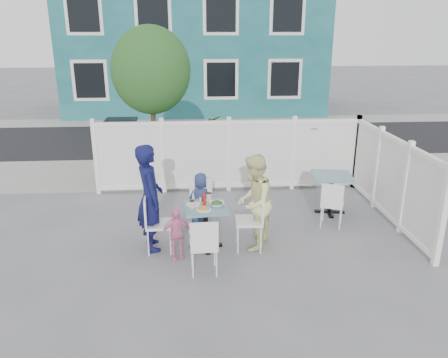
{
  "coord_description": "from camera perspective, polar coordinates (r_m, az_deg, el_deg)",
  "views": [
    {
      "loc": [
        -0.68,
        -6.91,
        3.42
      ],
      "look_at": [
        -0.17,
        0.05,
        1.06
      ],
      "focal_mm": 35.0,
      "sensor_mm": 36.0,
      "label": 1
    }
  ],
  "objects": [
    {
      "name": "boy",
      "position": [
        8.02,
        -3.02,
        -2.69
      ],
      "size": [
        0.51,
        0.34,
        1.01
      ],
      "primitive_type": "imported",
      "rotation": [
        0.0,
        0.0,
        3.19
      ],
      "color": "navy",
      "rests_on": "ground"
    },
    {
      "name": "street",
      "position": [
        14.82,
        -1.41,
        5.32
      ],
      "size": [
        24.0,
        5.0,
        0.01
      ],
      "primitive_type": "cube",
      "color": "black",
      "rests_on": "ground"
    },
    {
      "name": "coffee_cup_a",
      "position": [
        7.01,
        -4.17,
        -3.36
      ],
      "size": [
        0.08,
        0.08,
        0.12
      ],
      "primitive_type": "cylinder",
      "color": "beige",
      "rests_on": "main_table"
    },
    {
      "name": "plate_side",
      "position": [
        7.16,
        -4.05,
        -3.32
      ],
      "size": [
        0.23,
        0.23,
        0.02
      ],
      "primitive_type": "cylinder",
      "color": "white",
      "rests_on": "main_table"
    },
    {
      "name": "utility_cabinet",
      "position": [
        11.39,
        -13.03,
        4.13
      ],
      "size": [
        0.71,
        0.52,
        1.31
      ],
      "primitive_type": "cube",
      "rotation": [
        0.0,
        0.0,
        0.02
      ],
      "color": "gold",
      "rests_on": "ground"
    },
    {
      "name": "ground",
      "position": [
        7.74,
        1.33,
        -7.57
      ],
      "size": [
        80.0,
        80.0,
        0.0
      ],
      "primitive_type": "plane",
      "color": "slate"
    },
    {
      "name": "fence_right",
      "position": [
        8.77,
        20.89,
        -0.1
      ],
      "size": [
        0.08,
        3.66,
        1.6
      ],
      "rotation": [
        0.0,
        0.0,
        1.57
      ],
      "color": "white",
      "rests_on": "ground"
    },
    {
      "name": "spare_table",
      "position": [
        8.77,
        13.89,
        -0.6
      ],
      "size": [
        0.85,
        0.85,
        0.79
      ],
      "rotation": [
        0.0,
        0.0,
        -0.16
      ],
      "color": "#3D6178",
      "rests_on": "ground"
    },
    {
      "name": "coffee_cup_b",
      "position": [
        7.3,
        -1.97,
        -2.38
      ],
      "size": [
        0.09,
        0.09,
        0.13
      ],
      "primitive_type": "cylinder",
      "color": "beige",
      "rests_on": "main_table"
    },
    {
      "name": "pepper_shaker",
      "position": [
        7.29,
        -2.91,
        -2.64
      ],
      "size": [
        0.03,
        0.03,
        0.07
      ],
      "primitive_type": "cylinder",
      "color": "black",
      "rests_on": "main_table"
    },
    {
      "name": "salad_bowl",
      "position": [
        7.09,
        -0.95,
        -3.32
      ],
      "size": [
        0.24,
        0.24,
        0.06
      ],
      "primitive_type": "imported",
      "color": "white",
      "rests_on": "main_table"
    },
    {
      "name": "woman",
      "position": [
        7.1,
        3.89,
        -3.08
      ],
      "size": [
        0.84,
        0.94,
        1.59
      ],
      "primitive_type": "imported",
      "rotation": [
        0.0,
        0.0,
        -1.94
      ],
      "color": "#DEE151",
      "rests_on": "ground"
    },
    {
      "name": "ketchup_bottle",
      "position": [
        7.11,
        -2.6,
        -2.77
      ],
      "size": [
        0.05,
        0.05,
        0.17
      ],
      "primitive_type": "cylinder",
      "color": "#B41313",
      "rests_on": "main_table"
    },
    {
      "name": "far_sidewalk",
      "position": [
        17.85,
        -1.9,
        7.61
      ],
      "size": [
        24.0,
        1.6,
        0.01
      ],
      "primitive_type": "cube",
      "color": "gray",
      "rests_on": "ground"
    },
    {
      "name": "chair_left",
      "position": [
        7.15,
        -9.19,
        -5.23
      ],
      "size": [
        0.44,
        0.45,
        0.95
      ],
      "rotation": [
        0.0,
        0.0,
        -1.53
      ],
      "color": "white",
      "rests_on": "ground"
    },
    {
      "name": "potted_shrub_a",
      "position": [
        10.35,
        -2.41,
        3.97
      ],
      "size": [
        1.26,
        1.26,
        1.6
      ],
      "primitive_type": "imported",
      "rotation": [
        0.0,
        0.0,
        3.99
      ],
      "color": "#1D451B",
      "rests_on": "ground"
    },
    {
      "name": "man",
      "position": [
        7.13,
        -9.66,
        -2.43
      ],
      "size": [
        0.58,
        0.73,
        1.77
      ],
      "primitive_type": "imported",
      "rotation": [
        0.0,
        0.0,
        1.83
      ],
      "color": "#0F113F",
      "rests_on": "ground"
    },
    {
      "name": "toddler",
      "position": [
        6.93,
        -6.26,
        -7.11
      ],
      "size": [
        0.53,
        0.31,
        0.84
      ],
      "primitive_type": "imported",
      "rotation": [
        0.0,
        0.0,
        0.23
      ],
      "color": "pink",
      "rests_on": "ground"
    },
    {
      "name": "plate_main",
      "position": [
        6.95,
        -2.66,
        -3.98
      ],
      "size": [
        0.24,
        0.24,
        0.02
      ],
      "primitive_type": "cylinder",
      "color": "white",
      "rests_on": "main_table"
    },
    {
      "name": "chair_near",
      "position": [
        6.4,
        -2.62,
        -8.34
      ],
      "size": [
        0.42,
        0.4,
        0.89
      ],
      "rotation": [
        0.0,
        0.0,
        0.04
      ],
      "color": "white",
      "rests_on": "ground"
    },
    {
      "name": "tree",
      "position": [
        10.29,
        -9.55,
        13.79
      ],
      "size": [
        1.8,
        1.62,
        3.59
      ],
      "color": "#382316",
      "rests_on": "ground"
    },
    {
      "name": "fence_back",
      "position": [
        9.71,
        0.62,
        2.9
      ],
      "size": [
        5.86,
        0.08,
        1.6
      ],
      "color": "white",
      "rests_on": "ground"
    },
    {
      "name": "chair_spare",
      "position": [
        8.16,
        13.95,
        -2.88
      ],
      "size": [
        0.51,
        0.5,
        0.86
      ],
      "rotation": [
        0.0,
        0.0,
        -0.4
      ],
      "color": "white",
      "rests_on": "ground"
    },
    {
      "name": "chair_back",
      "position": [
        7.89,
        -3.1,
        -2.83
      ],
      "size": [
        0.47,
        0.46,
        0.92
      ],
      "rotation": [
        0.0,
        0.0,
        3.0
      ],
      "color": "white",
      "rests_on": "ground"
    },
    {
      "name": "near_sidewalk",
      "position": [
        11.26,
        -0.49,
        1.0
      ],
      "size": [
        24.0,
        2.6,
        0.01
      ],
      "primitive_type": "cube",
      "color": "gray",
      "rests_on": "ground"
    },
    {
      "name": "potted_shrub_b",
      "position": [
        10.6,
        10.41,
        3.57
      ],
      "size": [
        1.7,
        1.7,
        1.43
      ],
      "primitive_type": "imported",
      "rotation": [
        0.0,
        0.0,
        5.52
      ],
      "color": "#1D451B",
      "rests_on": "ground"
    },
    {
      "name": "chair_right",
      "position": [
        7.14,
        3.97,
        -4.79
      ],
      "size": [
        0.46,
        0.48,
        1.0
      ],
      "rotation": [
        0.0,
        0.0,
        1.51
      ],
      "color": "white",
      "rests_on": "ground"
    },
    {
      "name": "building",
      "position": [
        20.91,
        -3.83,
        17.46
      ],
      "size": [
        11.0,
        6.0,
        6.0
      ],
      "color": "#19585D",
      "rests_on": "ground"
    },
    {
      "name": "salt_shaker",
      "position": [
        7.27,
        -3.09,
        -2.7
      ],
      "size": [
        0.03,
        0.03,
        0.07
      ],
      "primitive_type": "cylinder",
      "color": "white",
      "rests_on": "main_table"
    },
    {
      "name": "main_table",
      "position": [
        7.16,
        -2.44,
        -4.82
      ],
      "size": [
        0.76,
        0.76,
        0.74
      ],
      "rotation": [
        0.0,
        0.0,
        0.1
      ],
      "color": "#3D6178",
      "rests_on": "ground"
    }
  ]
}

